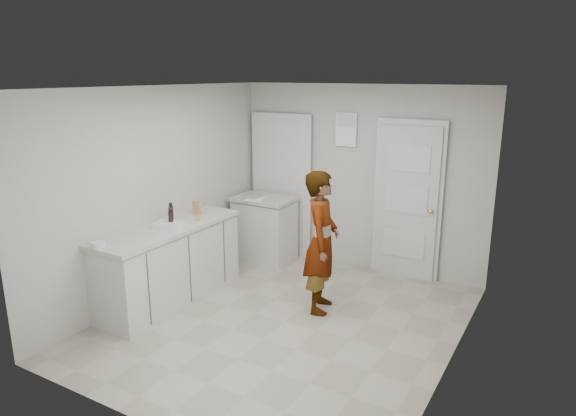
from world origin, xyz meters
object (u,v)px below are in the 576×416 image
Objects in this scene: oil_cruet_b at (171,213)px; egg_bowl at (98,245)px; person at (322,242)px; cake_mix_box at (197,208)px; oil_cruet_a at (171,217)px; spice_jar at (198,218)px; baking_dish at (169,225)px.

egg_bowl is at bearing -92.93° from oil_cruet_b.
person is 2.36m from egg_bowl.
cake_mix_box is 0.56m from oil_cruet_a.
person is 22.59× the size of spice_jar.
baking_dish reaches higher than egg_bowl.
oil_cruet_b is 0.17m from baking_dish.
cake_mix_box is 1.47m from egg_bowl.
oil_cruet_a reaches higher than baking_dish.
oil_cruet_a is 0.13m from oil_cruet_b.
spice_jar is 0.37m from oil_cruet_a.
person reaches higher than cake_mix_box.
person is 7.15× the size of oil_cruet_a.
cake_mix_box is 2.44× the size of spice_jar.
spice_jar is (0.19, -0.21, -0.05)m from cake_mix_box.
spice_jar is 0.28× the size of oil_cruet_b.
person is at bearing 23.27° from baking_dish.
person is 6.41× the size of oil_cruet_b.
baking_dish is 0.90m from egg_bowl.
spice_jar is 0.52× the size of egg_bowl.
oil_cruet_a reaches higher than egg_bowl.
oil_cruet_b is (-0.09, 0.10, 0.01)m from oil_cruet_a.
oil_cruet_a is 1.65× the size of egg_bowl.
egg_bowl is (-0.05, -1.02, -0.09)m from oil_cruet_b.
oil_cruet_b is (-1.69, -0.57, 0.24)m from person.
baking_dish is 2.66× the size of egg_bowl.
egg_bowl is at bearing -92.84° from cake_mix_box.
oil_cruet_a is 0.09m from baking_dish.
oil_cruet_a is (0.08, -0.55, 0.02)m from cake_mix_box.
cake_mix_box is at bearing 88.78° from oil_cruet_b.
baking_dish is (0.06, -0.57, -0.06)m from cake_mix_box.
egg_bowl is at bearing -98.59° from oil_cruet_a.
egg_bowl is at bearing -101.24° from spice_jar.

